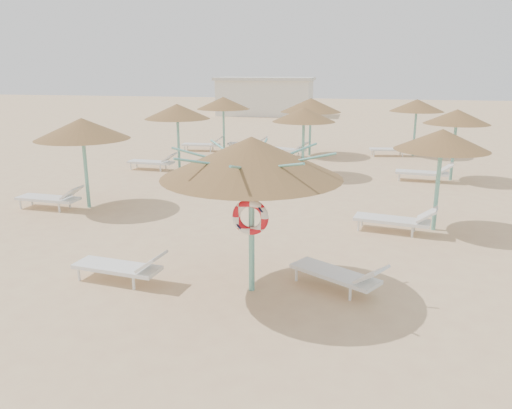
# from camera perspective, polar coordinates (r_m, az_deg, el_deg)

# --- Properties ---
(ground) EXTENTS (120.00, 120.00, 0.00)m
(ground) POSITION_cam_1_polar(r_m,az_deg,el_deg) (10.03, -2.66, -8.92)
(ground) COLOR #D9B584
(ground) RESTS_ON ground
(main_palapa) EXTENTS (3.29, 3.29, 2.95)m
(main_palapa) POSITION_cam_1_polar(r_m,az_deg,el_deg) (8.93, -0.53, 5.33)
(main_palapa) COLOR #68B5A8
(main_palapa) RESTS_ON ground
(lounger_main_a) EXTENTS (1.96, 0.80, 0.69)m
(lounger_main_a) POSITION_cam_1_polar(r_m,az_deg,el_deg) (10.27, -15.01, -6.85)
(lounger_main_a) COLOR white
(lounger_main_a) RESTS_ON ground
(lounger_main_b) EXTENTS (1.92, 1.48, 0.69)m
(lounger_main_b) POSITION_cam_1_polar(r_m,az_deg,el_deg) (9.71, 9.60, -7.85)
(lounger_main_b) COLOR white
(lounger_main_b) RESTS_ON ground
(palapa_field) EXTENTS (18.81, 14.25, 2.72)m
(palapa_field) POSITION_cam_1_polar(r_m,az_deg,el_deg) (19.72, 5.83, 10.08)
(palapa_field) COLOR #68B5A8
(palapa_field) RESTS_ON ground
(service_hut) EXTENTS (8.40, 4.40, 3.25)m
(service_hut) POSITION_cam_1_polar(r_m,az_deg,el_deg) (44.69, 1.06, 12.27)
(service_hut) COLOR silver
(service_hut) RESTS_ON ground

